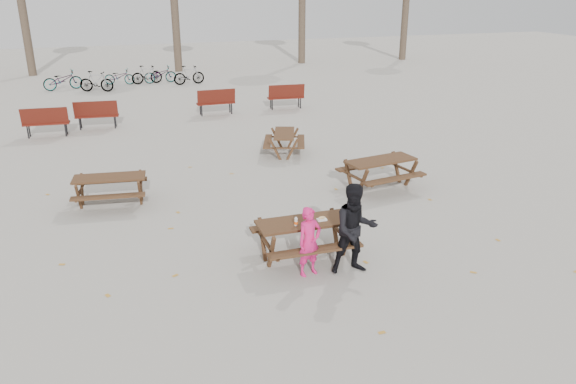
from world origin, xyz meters
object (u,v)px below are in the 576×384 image
object	(u,v)px
picnic_table_north	(111,191)
main_picnic_table	(304,230)
adult	(355,229)
picnic_table_far	(284,143)
soda_bottle	(296,222)
food_tray	(322,220)
picnic_table_east	(380,174)
child	(309,242)

from	to	relation	value
picnic_table_north	main_picnic_table	bearing A→B (deg)	-42.32
adult	picnic_table_far	xyz separation A→B (m)	(1.09, 7.53, -0.52)
soda_bottle	food_tray	bearing A→B (deg)	7.37
adult	picnic_table_east	size ratio (longest dim) A/B	0.94
soda_bottle	main_picnic_table	bearing A→B (deg)	33.82
picnic_table_far	picnic_table_north	bearing A→B (deg)	136.92
food_tray	picnic_table_north	distance (m)	5.57
food_tray	soda_bottle	distance (m)	0.55
soda_bottle	picnic_table_north	size ratio (longest dim) A/B	0.10
soda_bottle	picnic_table_east	xyz separation A→B (m)	(3.37, 3.17, -0.46)
main_picnic_table	food_tray	distance (m)	0.39
child	picnic_table_far	distance (m)	7.61
food_tray	picnic_table_far	world-z (taller)	food_tray
main_picnic_table	child	size ratio (longest dim) A/B	1.38
main_picnic_table	food_tray	size ratio (longest dim) A/B	10.00
picnic_table_far	picnic_table_east	bearing A→B (deg)	-140.41
soda_bottle	adult	xyz separation A→B (m)	(0.90, -0.64, 0.00)
picnic_table_north	soda_bottle	bearing A→B (deg)	-45.22
child	adult	distance (m)	0.85
picnic_table_far	child	bearing A→B (deg)	-175.15
child	picnic_table_east	size ratio (longest dim) A/B	0.72
picnic_table_east	picnic_table_far	bearing A→B (deg)	100.81
main_picnic_table	adult	distance (m)	1.08
soda_bottle	adult	bearing A→B (deg)	-35.37
picnic_table_north	picnic_table_far	distance (m)	5.88
child	picnic_table_east	bearing A→B (deg)	33.85
main_picnic_table	soda_bottle	xyz separation A→B (m)	(-0.22, -0.15, 0.26)
adult	picnic_table_north	bearing A→B (deg)	136.62
food_tray	picnic_table_north	xyz separation A→B (m)	(-3.75, 4.09, -0.44)
picnic_table_far	food_tray	bearing A→B (deg)	-172.69
adult	picnic_table_east	bearing A→B (deg)	63.15
picnic_table_east	picnic_table_north	world-z (taller)	picnic_table_east
adult	picnic_table_east	xyz separation A→B (m)	(2.46, 3.81, -0.46)
adult	picnic_table_north	world-z (taller)	adult
picnic_table_east	picnic_table_far	world-z (taller)	picnic_table_east
picnic_table_north	food_tray	bearing A→B (deg)	-40.35
child	picnic_table_far	world-z (taller)	child
main_picnic_table	picnic_table_far	world-z (taller)	main_picnic_table
food_tray	picnic_table_east	world-z (taller)	food_tray
soda_bottle	picnic_table_east	bearing A→B (deg)	43.26
main_picnic_table	picnic_table_far	size ratio (longest dim) A/B	1.17
main_picnic_table	picnic_table_east	world-z (taller)	picnic_table_east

